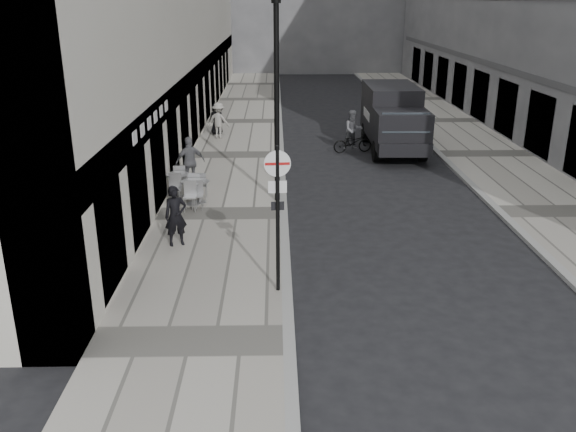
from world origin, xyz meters
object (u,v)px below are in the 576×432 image
(walking_man, at_px, (176,216))
(panel_van, at_px, (393,115))
(sign_post, at_px, (278,200))
(cyclist, at_px, (353,136))
(lamppost, at_px, (277,89))

(walking_man, bearing_deg, panel_van, 34.05)
(sign_post, height_order, panel_van, sign_post)
(panel_van, bearing_deg, sign_post, -109.31)
(walking_man, bearing_deg, sign_post, -66.33)
(sign_post, distance_m, panel_van, 15.28)
(sign_post, relative_size, cyclist, 1.81)
(walking_man, distance_m, lamppost, 5.59)
(panel_van, height_order, cyclist, panel_van)
(lamppost, bearing_deg, panel_van, 55.28)
(lamppost, distance_m, cyclist, 8.47)
(sign_post, height_order, cyclist, sign_post)
(panel_van, distance_m, cyclist, 2.09)
(lamppost, bearing_deg, sign_post, -90.07)
(sign_post, xyz_separation_m, panel_van, (5.27, 14.32, -0.75))
(lamppost, height_order, panel_van, lamppost)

